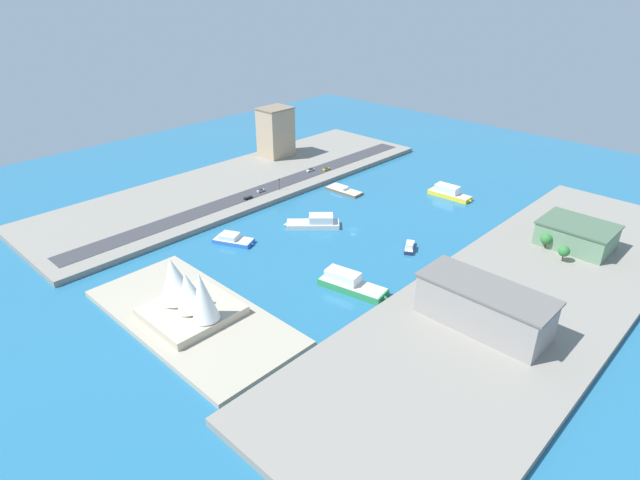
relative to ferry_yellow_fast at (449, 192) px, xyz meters
The scene contains 21 objects.
ground_plane 68.16m from the ferry_yellow_fast, 80.80° to the left, with size 440.00×440.00×0.00m, color #23668E.
quay_west 100.19m from the ferry_yellow_fast, 137.84° to the left, with size 70.00×240.00×2.62m, color gray.
quay_east 117.25m from the ferry_yellow_fast, 34.99° to the left, with size 70.00×240.00×2.62m, color gray.
peninsula_point 161.93m from the ferry_yellow_fast, 88.31° to the left, with size 84.09×39.11×2.00m, color #A89E89.
road_strip 101.60m from the ferry_yellow_fast, 41.44° to the left, with size 11.93×228.00×0.15m, color #38383D.
ferry_yellow_fast is the anchor object (origin of this frame).
barge_flat_brown 58.06m from the ferry_yellow_fast, 36.03° to the left, with size 22.68×8.59×2.84m.
catamaran_blue 122.70m from the ferry_yellow_fast, 70.15° to the left, with size 19.45×14.60×4.21m.
ferry_green_doubledeck 110.55m from the ferry_yellow_fast, 101.72° to the left, with size 29.53×13.73×6.93m.
patrol_launch_navy 68.14m from the ferry_yellow_fast, 107.15° to the left, with size 9.17×12.54×3.91m.
ferry_white_commuter 81.63m from the ferry_yellow_fast, 71.27° to the left, with size 23.96×23.68×6.11m.
carpark_squat_concrete 121.23m from the ferry_yellow_fast, 126.51° to the left, with size 44.64×18.50×15.05m.
terminal_long_green 74.93m from the ferry_yellow_fast, 167.39° to the left, with size 29.99×22.77×10.69m.
apartment_midrise_tan 118.96m from the ferry_yellow_fast, 10.64° to the left, with size 16.77×20.05×31.11m.
van_white 83.35m from the ferry_yellow_fast, 19.90° to the left, with size 1.83×5.17×1.69m.
taxi_yellow_cab 75.42m from the ferry_yellow_fast, 15.66° to the left, with size 2.00×4.67×1.57m.
suv_black 108.75m from the ferry_yellow_fast, 48.85° to the left, with size 1.79×4.84×1.52m.
sedan_silver 102.62m from the ferry_yellow_fast, 43.51° to the left, with size 2.09×4.43×1.65m.
traffic_light_waterfront 92.75m from the ferry_yellow_fast, 41.51° to the left, with size 0.36×0.36×6.50m.
opera_landmark 162.13m from the ferry_yellow_fast, 87.89° to the left, with size 30.46×29.28×20.52m.
park_tree_cluster 72.25m from the ferry_yellow_fast, 158.67° to the left, with size 15.22×19.16×8.52m.
Camera 1 is at (-144.35, 173.38, 110.05)m, focal length 29.46 mm.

